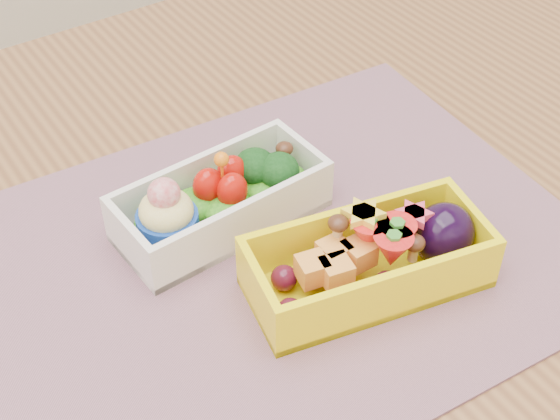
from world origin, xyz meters
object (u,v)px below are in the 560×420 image
table (288,310)px  bento_white (220,201)px  placemat (276,254)px  bento_yellow (373,259)px

table → bento_white: bento_white is taller
placemat → bento_yellow: 0.08m
placemat → bento_yellow: size_ratio=2.49×
table → bento_yellow: bearing=-78.3°
table → bento_white: (-0.04, 0.04, 0.12)m
placemat → bento_yellow: bearing=-57.7°
table → bento_white: 0.14m
bento_white → bento_yellow: bento_white is taller
table → bento_white: size_ratio=6.93×
table → placemat: 0.10m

